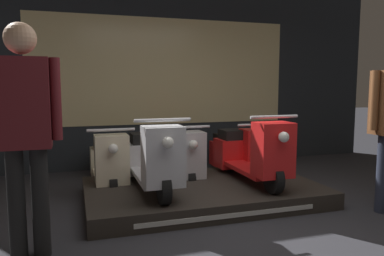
# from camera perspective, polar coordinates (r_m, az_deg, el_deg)

# --- Properties ---
(ground_plane) EXTENTS (30.00, 30.00, 0.00)m
(ground_plane) POSITION_cam_1_polar(r_m,az_deg,el_deg) (3.52, 8.03, -15.85)
(ground_plane) COLOR #2D2D33
(shop_wall_back) EXTENTS (7.65, 0.09, 3.20)m
(shop_wall_back) POSITION_cam_1_polar(r_m,az_deg,el_deg) (6.19, -4.34, 9.01)
(shop_wall_back) COLOR #23282D
(shop_wall_back) RESTS_ON ground_plane
(display_platform) EXTENTS (2.66, 1.59, 0.18)m
(display_platform) POSITION_cam_1_polar(r_m,az_deg,el_deg) (4.42, 1.66, -9.77)
(display_platform) COLOR #2D2823
(display_platform) RESTS_ON ground_plane
(scooter_display_left) EXTENTS (0.55, 1.53, 0.84)m
(scooter_display_left) POSITION_cam_1_polar(r_m,az_deg,el_deg) (4.15, -6.09, -4.80)
(scooter_display_left) COLOR black
(scooter_display_left) RESTS_ON display_platform
(scooter_display_right) EXTENTS (0.55, 1.53, 0.84)m
(scooter_display_right) POSITION_cam_1_polar(r_m,az_deg,el_deg) (4.53, 8.91, -3.86)
(scooter_display_right) COLOR black
(scooter_display_right) RESTS_ON display_platform
(scooter_backrow_0) EXTENTS (0.55, 1.53, 0.84)m
(scooter_backrow_0) POSITION_cam_1_polar(r_m,az_deg,el_deg) (5.02, -12.68, -5.08)
(scooter_backrow_0) COLOR black
(scooter_backrow_0) RESTS_ON ground_plane
(scooter_backrow_1) EXTENTS (0.55, 1.53, 0.84)m
(scooter_backrow_1) POSITION_cam_1_polar(r_m,az_deg,el_deg) (5.18, -2.26, -4.56)
(scooter_backrow_1) COLOR black
(scooter_backrow_1) RESTS_ON ground_plane
(scooter_backrow_2) EXTENTS (0.55, 1.53, 0.84)m
(scooter_backrow_2) POSITION_cam_1_polar(r_m,az_deg,el_deg) (5.50, 7.23, -3.95)
(scooter_backrow_2) COLOR black
(scooter_backrow_2) RESTS_ON ground_plane
(person_left_browsing) EXTENTS (0.54, 0.23, 1.79)m
(person_left_browsing) POSITION_cam_1_polar(r_m,az_deg,el_deg) (3.08, -24.16, 0.60)
(person_left_browsing) COLOR black
(person_left_browsing) RESTS_ON ground_plane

